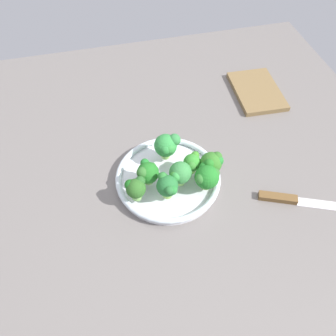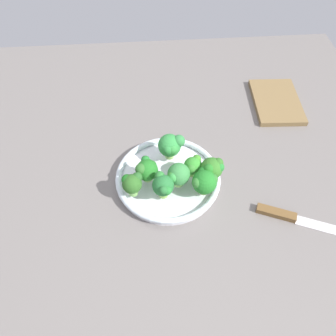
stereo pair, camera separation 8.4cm
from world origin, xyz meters
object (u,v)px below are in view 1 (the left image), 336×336
at_px(broccoli_floret_6, 212,163).
at_px(knife, 297,200).
at_px(broccoli_floret_7, 207,176).
at_px(broccoli_floret_5, 148,172).
at_px(bowl, 168,178).
at_px(broccoli_floret_1, 192,163).
at_px(broccoli_floret_4, 167,146).
at_px(broccoli_floret_2, 167,186).
at_px(cutting_board, 257,91).
at_px(broccoli_floret_0, 180,174).
at_px(broccoli_floret_3, 135,188).

height_order(broccoli_floret_6, knife, broccoli_floret_6).
bearing_deg(broccoli_floret_7, broccoli_floret_5, 70.53).
xyz_separation_m(bowl, broccoli_floret_5, (-0.01, 0.05, 0.05)).
bearing_deg(broccoli_floret_1, broccoli_floret_6, -107.70).
xyz_separation_m(broccoli_floret_4, broccoli_floret_6, (-0.08, -0.10, -0.00)).
xyz_separation_m(broccoli_floret_1, broccoli_floret_6, (-0.01, -0.05, 0.01)).
bearing_deg(broccoli_floret_7, broccoli_floret_1, 23.21).
bearing_deg(broccoli_floret_2, cutting_board, -48.51).
distance_m(broccoli_floret_2, broccoli_floret_7, 0.10).
relative_size(bowl, broccoli_floret_0, 3.98).
height_order(broccoli_floret_1, broccoli_floret_2, broccoli_floret_2).
bearing_deg(broccoli_floret_2, broccoli_floret_0, -52.19).
height_order(broccoli_floret_0, broccoli_floret_1, broccoli_floret_0).
bearing_deg(broccoli_floret_6, cutting_board, -41.12).
xyz_separation_m(broccoli_floret_3, broccoli_floret_5, (0.04, -0.04, -0.00)).
relative_size(broccoli_floret_7, knife, 0.27).
height_order(broccoli_floret_4, cutting_board, broccoli_floret_4).
height_order(broccoli_floret_4, broccoli_floret_5, broccoli_floret_4).
bearing_deg(broccoli_floret_1, broccoli_floret_0, 124.42).
relative_size(broccoli_floret_0, broccoli_floret_6, 1.01).
bearing_deg(broccoli_floret_3, broccoli_floret_2, -102.33).
xyz_separation_m(broccoli_floret_5, cutting_board, (0.29, -0.42, -0.06)).
height_order(broccoli_floret_5, broccoli_floret_6, broccoli_floret_6).
height_order(bowl, broccoli_floret_1, broccoli_floret_1).
height_order(broccoli_floret_1, broccoli_floret_4, broccoli_floret_4).
xyz_separation_m(broccoli_floret_2, broccoli_floret_3, (0.02, 0.08, -0.00)).
bearing_deg(cutting_board, broccoli_floret_6, 138.88).
distance_m(broccoli_floret_1, broccoli_floret_7, 0.06).
bearing_deg(broccoli_floret_2, broccoli_floret_1, -53.91).
xyz_separation_m(broccoli_floret_4, broccoli_floret_5, (-0.07, 0.06, -0.01)).
relative_size(broccoli_floret_0, broccoli_floret_3, 1.12).
bearing_deg(broccoli_floret_7, broccoli_floret_0, 70.24).
height_order(broccoli_floret_1, broccoli_floret_7, broccoli_floret_7).
bearing_deg(broccoli_floret_2, bowl, -15.01).
height_order(broccoli_floret_3, cutting_board, broccoli_floret_3).
bearing_deg(broccoli_floret_0, broccoli_floret_1, -55.58).
distance_m(broccoli_floret_7, cutting_board, 0.45).
distance_m(broccoli_floret_3, broccoli_floret_6, 0.20).
distance_m(bowl, broccoli_floret_0, 0.07).
bearing_deg(broccoli_floret_0, broccoli_floret_2, 127.81).
xyz_separation_m(broccoli_floret_1, broccoli_floret_3, (-0.04, 0.15, 0.00)).
relative_size(bowl, broccoli_floret_1, 4.71).
distance_m(broccoli_floret_3, broccoli_floret_5, 0.05).
bearing_deg(bowl, broccoli_floret_2, 164.99).
bearing_deg(bowl, knife, -114.66).
xyz_separation_m(broccoli_floret_5, broccoli_floret_7, (-0.05, -0.14, 0.00)).
bearing_deg(broccoli_floret_5, broccoli_floret_0, -109.23).
xyz_separation_m(broccoli_floret_4, cutting_board, (0.22, -0.36, -0.07)).
xyz_separation_m(broccoli_floret_3, cutting_board, (0.33, -0.46, -0.06)).
bearing_deg(broccoli_floret_6, bowl, 80.45).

